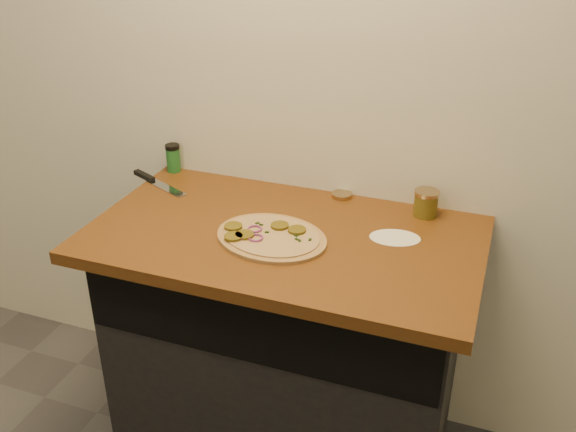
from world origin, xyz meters
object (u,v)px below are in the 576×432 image
at_px(salsa_jar, 426,203).
at_px(spice_shaker, 173,158).
at_px(pizza, 270,236).
at_px(chefs_knife, 154,181).

bearing_deg(salsa_jar, spice_shaker, 177.63).
bearing_deg(spice_shaker, pizza, -34.09).
xyz_separation_m(chefs_knife, spice_shaker, (0.02, 0.12, 0.05)).
xyz_separation_m(pizza, salsa_jar, (0.41, 0.32, 0.04)).
distance_m(pizza, salsa_jar, 0.52).
bearing_deg(spice_shaker, chefs_knife, -97.30).
bearing_deg(chefs_knife, salsa_jar, 4.72).
relative_size(pizza, spice_shaker, 3.90).
height_order(salsa_jar, spice_shaker, spice_shaker).
distance_m(chefs_knife, spice_shaker, 0.13).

